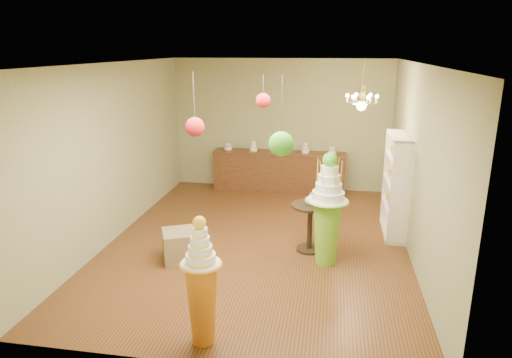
% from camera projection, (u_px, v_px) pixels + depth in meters
% --- Properties ---
extents(floor, '(6.50, 6.50, 0.00)m').
position_uv_depth(floor, '(258.00, 241.00, 7.90)').
color(floor, '#563117').
rests_on(floor, ground).
extents(ceiling, '(6.50, 6.50, 0.00)m').
position_uv_depth(ceiling, '(258.00, 63.00, 7.06)').
color(ceiling, white).
rests_on(ceiling, ground).
extents(wall_back, '(5.00, 0.04, 3.00)m').
position_uv_depth(wall_back, '(281.00, 125.00, 10.56)').
color(wall_back, '#9A9D6F').
rests_on(wall_back, ground).
extents(wall_front, '(5.00, 0.04, 3.00)m').
position_uv_depth(wall_front, '(203.00, 235.00, 4.40)').
color(wall_front, '#9A9D6F').
rests_on(wall_front, ground).
extents(wall_left, '(0.04, 6.50, 3.00)m').
position_uv_depth(wall_left, '(116.00, 152.00, 7.88)').
color(wall_left, '#9A9D6F').
rests_on(wall_left, ground).
extents(wall_right, '(0.04, 6.50, 3.00)m').
position_uv_depth(wall_right, '(417.00, 164.00, 7.08)').
color(wall_right, '#9A9D6F').
rests_on(wall_right, ground).
extents(pedestal_green, '(0.69, 0.69, 1.76)m').
position_uv_depth(pedestal_green, '(327.00, 217.00, 6.92)').
color(pedestal_green, '#73B728').
rests_on(pedestal_green, floor).
extents(pedestal_orange, '(0.45, 0.45, 1.53)m').
position_uv_depth(pedestal_orange, '(202.00, 293.00, 5.05)').
color(pedestal_orange, orange).
rests_on(pedestal_orange, floor).
extents(burlap_riser, '(0.70, 0.70, 0.48)m').
position_uv_depth(burlap_riser, '(180.00, 245.00, 7.17)').
color(burlap_riser, olive).
rests_on(burlap_riser, floor).
extents(sideboard, '(3.04, 0.54, 1.16)m').
position_uv_depth(sideboard, '(279.00, 171.00, 10.58)').
color(sideboard, '#56301B').
rests_on(sideboard, floor).
extents(shelving_unit, '(0.33, 1.20, 1.80)m').
position_uv_depth(shelving_unit, '(396.00, 185.00, 8.03)').
color(shelving_unit, white).
rests_on(shelving_unit, floor).
extents(round_table, '(0.70, 0.70, 0.80)m').
position_uv_depth(round_table, '(310.00, 221.00, 7.42)').
color(round_table, black).
rests_on(round_table, floor).
extents(vase, '(0.24, 0.24, 0.19)m').
position_uv_depth(vase, '(311.00, 199.00, 7.32)').
color(vase, white).
rests_on(vase, round_table).
extents(pom_red_left, '(0.24, 0.24, 0.83)m').
position_uv_depth(pom_red_left, '(195.00, 127.00, 5.67)').
color(pom_red_left, '#3F382D').
rests_on(pom_red_left, ceiling).
extents(pom_green_mid, '(0.29, 0.29, 0.97)m').
position_uv_depth(pom_green_mid, '(281.00, 144.00, 5.22)').
color(pom_green_mid, '#3F382D').
rests_on(pom_green_mid, ceiling).
extents(pom_red_right, '(0.17, 0.17, 0.44)m').
position_uv_depth(pom_red_right, '(263.00, 100.00, 5.26)').
color(pom_red_right, '#3F382D').
rests_on(pom_red_right, ceiling).
extents(chandelier, '(0.67, 0.67, 0.85)m').
position_uv_depth(chandelier, '(362.00, 103.00, 7.99)').
color(chandelier, '#D9C34C').
rests_on(chandelier, ceiling).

